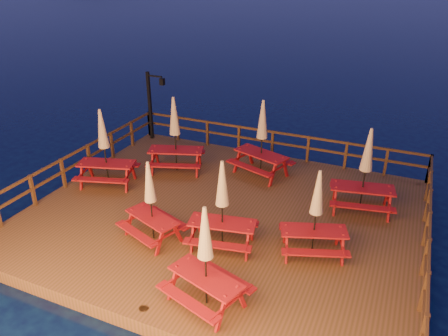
{
  "coord_description": "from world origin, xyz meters",
  "views": [
    {
      "loc": [
        4.82,
        -10.89,
        7.73
      ],
      "look_at": [
        -0.27,
        0.6,
        1.67
      ],
      "focal_mm": 35.0,
      "sensor_mm": 36.0,
      "label": 1
    }
  ],
  "objects_px": {
    "lamp_post": "(153,100)",
    "picnic_table_2": "(222,204)",
    "picnic_table_0": "(104,147)",
    "picnic_table_1": "(316,212)"
  },
  "relations": [
    {
      "from": "picnic_table_1",
      "to": "picnic_table_2",
      "type": "height_order",
      "value": "picnic_table_2"
    },
    {
      "from": "lamp_post",
      "to": "picnic_table_1",
      "type": "xyz_separation_m",
      "value": [
        8.45,
        -5.5,
        -0.48
      ]
    },
    {
      "from": "lamp_post",
      "to": "picnic_table_2",
      "type": "bearing_deg",
      "value": -45.59
    },
    {
      "from": "lamp_post",
      "to": "picnic_table_1",
      "type": "bearing_deg",
      "value": -33.06
    },
    {
      "from": "picnic_table_1",
      "to": "lamp_post",
      "type": "bearing_deg",
      "value": 126.78
    },
    {
      "from": "picnic_table_0",
      "to": "picnic_table_2",
      "type": "distance_m",
      "value": 5.55
    },
    {
      "from": "lamp_post",
      "to": "picnic_table_0",
      "type": "height_order",
      "value": "lamp_post"
    },
    {
      "from": "picnic_table_2",
      "to": "picnic_table_1",
      "type": "bearing_deg",
      "value": 5.08
    },
    {
      "from": "picnic_table_0",
      "to": "picnic_table_1",
      "type": "distance_m",
      "value": 7.72
    },
    {
      "from": "picnic_table_0",
      "to": "picnic_table_2",
      "type": "bearing_deg",
      "value": -35.75
    }
  ]
}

